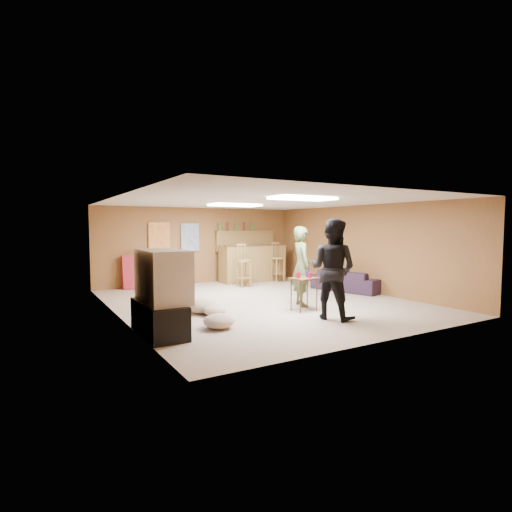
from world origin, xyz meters
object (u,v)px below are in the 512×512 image
person_black (333,269)px  sofa (347,281)px  tv_body (163,276)px  tray_table (304,294)px  person_olive (302,266)px  bar_counter (253,263)px

person_black → sofa: bearing=-71.3°
tv_body → tray_table: 2.97m
person_olive → person_black: (-0.23, -1.23, 0.06)m
person_olive → sofa: bearing=-48.6°
tv_body → person_olive: (3.17, 0.71, -0.07)m
person_olive → bar_counter: bearing=3.1°
person_olive → person_black: size_ratio=0.93×
bar_counter → person_olive: (-0.98, -3.74, 0.28)m
tv_body → bar_counter: size_ratio=0.55×
sofa → tray_table: bearing=105.3°
tray_table → sofa: bearing=29.6°
tray_table → tv_body: bearing=-174.7°
person_black → tray_table: person_black is taller
bar_counter → person_olive: person_olive is taller
person_olive → sofa: (2.18, 0.95, -0.56)m
tv_body → tray_table: tv_body is taller
person_black → tv_body: bearing=56.7°
bar_counter → tray_table: size_ratio=3.06×
person_olive → person_black: 1.25m
tv_body → person_black: 2.98m
person_black → person_olive: bearing=-34.0°
tv_body → sofa: (5.35, 1.66, -0.63)m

